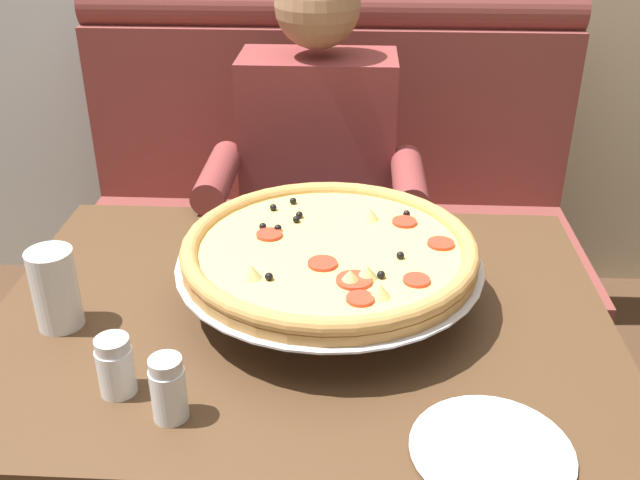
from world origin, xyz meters
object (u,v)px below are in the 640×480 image
at_px(shaker_pepper_flakes, 169,393).
at_px(dining_table, 301,354).
at_px(shaker_parmesan, 116,370).
at_px(plate_near_left, 492,447).
at_px(booth_bench, 324,243).
at_px(diner_main, 316,185).
at_px(pizza, 330,252).
at_px(patio_chair, 62,96).
at_px(drinking_glass, 56,292).

bearing_deg(shaker_pepper_flakes, dining_table, 60.10).
bearing_deg(shaker_parmesan, dining_table, 42.52).
relative_size(dining_table, plate_near_left, 4.86).
xyz_separation_m(booth_bench, diner_main, (-0.01, -0.27, 0.31)).
height_order(pizza, shaker_parmesan, pizza).
bearing_deg(patio_chair, booth_bench, -41.34).
bearing_deg(drinking_glass, dining_table, 9.31).
bearing_deg(plate_near_left, booth_bench, 103.34).
relative_size(dining_table, shaker_parmesan, 11.42).
xyz_separation_m(booth_bench, pizza, (0.05, -0.85, 0.44)).
relative_size(pizza, shaker_parmesan, 5.65).
height_order(dining_table, diner_main, diner_main).
xyz_separation_m(pizza, plate_near_left, (0.24, -0.38, -0.09)).
distance_m(dining_table, shaker_pepper_flakes, 0.37).
height_order(shaker_pepper_flakes, plate_near_left, shaker_pepper_flakes).
xyz_separation_m(dining_table, drinking_glass, (-0.42, -0.07, 0.17)).
bearing_deg(patio_chair, dining_table, -58.19).
bearing_deg(plate_near_left, shaker_pepper_flakes, 173.91).
height_order(diner_main, patio_chair, diner_main).
relative_size(dining_table, drinking_glass, 7.61).
relative_size(booth_bench, plate_near_left, 6.59).
bearing_deg(shaker_pepper_flakes, plate_near_left, -6.09).
height_order(drinking_glass, patio_chair, drinking_glass).
bearing_deg(diner_main, shaker_pepper_flakes, -99.80).
distance_m(dining_table, drinking_glass, 0.45).
bearing_deg(booth_bench, plate_near_left, -76.66).
relative_size(booth_bench, diner_main, 1.18).
bearing_deg(patio_chair, shaker_pepper_flakes, -65.07).
distance_m(shaker_pepper_flakes, shaker_parmesan, 0.11).
bearing_deg(drinking_glass, booth_bench, 66.47).
height_order(diner_main, shaker_parmesan, diner_main).
xyz_separation_m(dining_table, plate_near_left, (0.29, -0.34, 0.11)).
bearing_deg(diner_main, booth_bench, 87.81).
distance_m(booth_bench, plate_near_left, 1.31).
bearing_deg(shaker_parmesan, patio_chair, 113.41).
bearing_deg(diner_main, patio_chair, 132.04).
bearing_deg(shaker_pepper_flakes, patio_chair, 114.93).
relative_size(dining_table, pizza, 2.02).
bearing_deg(pizza, diner_main, 95.89).
xyz_separation_m(shaker_pepper_flakes, plate_near_left, (0.46, -0.05, -0.03)).
height_order(shaker_parmesan, patio_chair, patio_chair).
distance_m(diner_main, drinking_glass, 0.80).
xyz_separation_m(plate_near_left, drinking_glass, (-0.71, 0.27, 0.06)).
xyz_separation_m(shaker_pepper_flakes, patio_chair, (-1.04, 2.24, -0.26)).
bearing_deg(shaker_pepper_flakes, drinking_glass, 137.98).
xyz_separation_m(shaker_pepper_flakes, shaker_parmesan, (-0.09, 0.05, -0.00)).
bearing_deg(plate_near_left, patio_chair, 123.23).
bearing_deg(shaker_parmesan, pizza, 41.36).
distance_m(shaker_pepper_flakes, drinking_glass, 0.33).
height_order(shaker_parmesan, drinking_glass, drinking_glass).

